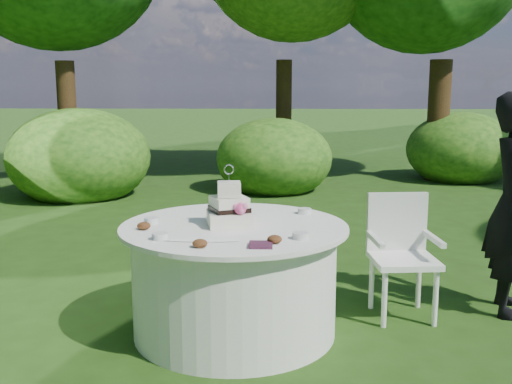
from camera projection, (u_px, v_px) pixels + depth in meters
ground at (235, 331)px, 4.22m from camera, size 80.00×80.00×0.00m
napkins at (261, 245)px, 3.55m from camera, size 0.14×0.14×0.02m
feather_plume at (201, 240)px, 3.66m from camera, size 0.48×0.07×0.01m
table at (234, 278)px, 4.15m from camera, size 1.56×1.56×0.77m
cake at (230, 209)px, 4.06m from camera, size 0.34×0.34×0.42m
chair at (401, 246)px, 4.48m from camera, size 0.51×0.50×0.91m
votives at (231, 225)px, 4.00m from camera, size 1.18×0.89×0.04m
petal_cups at (204, 236)px, 3.70m from camera, size 0.96×0.52×0.05m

